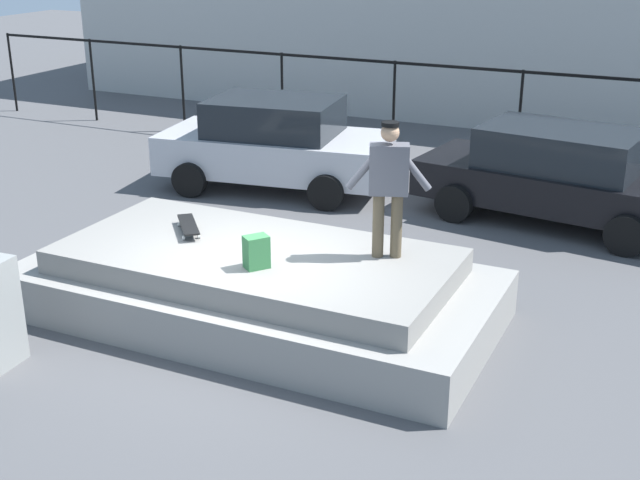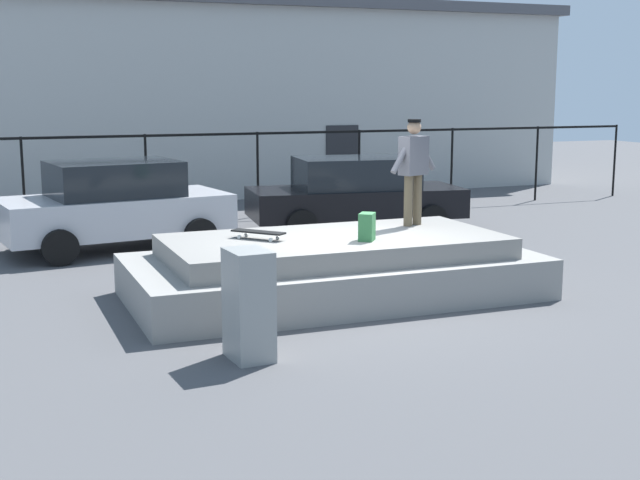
{
  "view_description": "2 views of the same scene",
  "coord_description": "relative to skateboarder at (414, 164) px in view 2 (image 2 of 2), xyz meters",
  "views": [
    {
      "loc": [
        4.84,
        -8.09,
        4.77
      ],
      "look_at": [
        0.22,
        1.68,
        0.67
      ],
      "focal_mm": 47.5,
      "sensor_mm": 36.0,
      "label": 1
    },
    {
      "loc": [
        -4.93,
        -11.05,
        3.07
      ],
      "look_at": [
        0.22,
        1.8,
        0.61
      ],
      "focal_mm": 48.33,
      "sensor_mm": 36.0,
      "label": 2
    }
  ],
  "objects": [
    {
      "name": "skateboarder",
      "position": [
        0.0,
        0.0,
        0.0
      ],
      "size": [
        0.98,
        0.45,
        1.68
      ],
      "color": "brown",
      "rests_on": "concrete_ledge"
    },
    {
      "name": "utility_box",
      "position": [
        -3.62,
        -2.9,
        -1.25
      ],
      "size": [
        0.48,
        0.63,
        1.27
      ],
      "primitive_type": "cube",
      "rotation": [
        0.0,
        0.0,
        0.07
      ],
      "color": "gray",
      "rests_on": "ground_plane"
    },
    {
      "name": "skateboard",
      "position": [
        -2.67,
        -0.32,
        -0.87
      ],
      "size": [
        0.69,
        0.75,
        0.12
      ],
      "color": "black",
      "rests_on": "concrete_ledge"
    },
    {
      "name": "warehouse_building",
      "position": [
        -1.46,
        15.22,
        0.91
      ],
      "size": [
        24.95,
        9.22,
        5.57
      ],
      "color": "#B2B2AD",
      "rests_on": "ground_plane"
    },
    {
      "name": "car_silver_sedan_near",
      "position": [
        -3.98,
        4.54,
        -1.01
      ],
      "size": [
        4.45,
        2.67,
        1.7
      ],
      "color": "#B7B7BC",
      "rests_on": "ground_plane"
    },
    {
      "name": "ground_plane",
      "position": [
        -1.46,
        -0.95,
        -1.88
      ],
      "size": [
        60.0,
        60.0,
        0.0
      ],
      "primitive_type": "plane",
      "color": "#4C4C4F"
    },
    {
      "name": "fence_row",
      "position": [
        -1.46,
        7.66,
        -0.44
      ],
      "size": [
        24.06,
        0.06,
        2.03
      ],
      "color": "black",
      "rests_on": "ground_plane"
    },
    {
      "name": "concrete_ledge",
      "position": [
        -1.56,
        -0.5,
        -1.47
      ],
      "size": [
        5.99,
        2.95,
        0.91
      ],
      "color": "gray",
      "rests_on": "ground_plane"
    },
    {
      "name": "backpack",
      "position": [
        -1.26,
        -0.99,
        -0.78
      ],
      "size": [
        0.33,
        0.34,
        0.4
      ],
      "primitive_type": "cube",
      "rotation": [
        0.0,
        0.0,
        4.07
      ],
      "color": "#33723F",
      "rests_on": "concrete_ledge"
    },
    {
      "name": "car_black_sedan_mid",
      "position": [
        1.18,
        4.85,
        -1.06
      ],
      "size": [
        4.75,
        2.57,
        1.59
      ],
      "color": "black",
      "rests_on": "ground_plane"
    }
  ]
}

